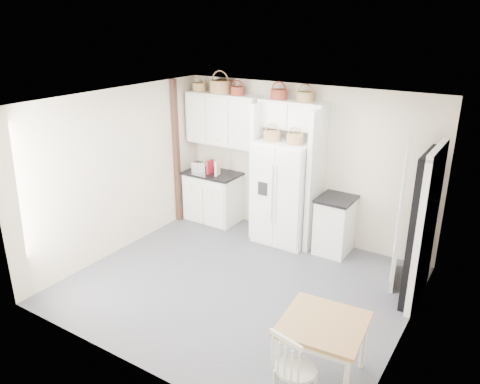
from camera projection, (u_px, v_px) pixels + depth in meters
The scene contains 29 objects.
floor at pixel (239, 285), 6.67m from camera, with size 4.50×4.50×0.00m, color #424244.
ceiling at pixel (239, 102), 5.76m from camera, with size 4.50×4.50×0.00m, color white.
wall_back at pixel (304, 163), 7.79m from camera, with size 4.50×4.50×0.00m, color beige.
wall_left at pixel (119, 172), 7.34m from camera, with size 4.00×4.00×0.00m, color beige.
wall_right at pixel (413, 241), 5.08m from camera, with size 4.00×4.00×0.00m, color beige.
refrigerator at pixel (285, 192), 7.74m from camera, with size 0.90×0.72×1.73m, color white.
base_cab_left at pixel (213, 197), 8.69m from camera, with size 0.96×0.61×0.89m, color white.
base_cab_right at pixel (335, 226), 7.49m from camera, with size 0.51×0.61×0.89m, color white.
dining_table at pixel (322, 350), 4.84m from camera, with size 0.83×0.83×0.69m, color brown.
windsor_chair at pixel (296, 369), 4.47m from camera, with size 0.41×0.37×0.84m, color white.
counter_left at pixel (213, 173), 8.53m from camera, with size 1.00×0.65×0.04m, color black.
counter_right at pixel (337, 199), 7.32m from camera, with size 0.55×0.65×0.04m, color black.
toaster at pixel (199, 167), 8.55m from camera, with size 0.26×0.15×0.18m, color silver.
cookbook_red at pixel (210, 167), 8.41m from camera, with size 0.04×0.17×0.25m, color maroon.
cookbook_cream at pixel (217, 168), 8.33m from camera, with size 0.04×0.18×0.27m, color beige.
basket_upper_a at pixel (199, 87), 8.27m from camera, with size 0.26×0.26×0.15m, color brown.
basket_upper_b at pixel (220, 87), 8.03m from camera, with size 0.38×0.38×0.22m, color brown.
basket_upper_c at pixel (238, 91), 7.87m from camera, with size 0.24×0.24×0.14m, color maroon.
basket_bridge_a at pixel (279, 94), 7.47m from camera, with size 0.28×0.28×0.16m, color maroon.
basket_bridge_b at pixel (305, 97), 7.24m from camera, with size 0.27×0.27×0.15m, color brown.
basket_fridge_a at pixel (272, 136), 7.44m from camera, with size 0.28×0.28×0.15m, color brown.
basket_fridge_b at pixel (295, 140), 7.23m from camera, with size 0.27×0.27×0.15m, color brown.
upper_cabinet at pixel (223, 119), 8.20m from camera, with size 1.40×0.34×0.90m, color white.
bridge_cabinet at pixel (293, 115), 7.45m from camera, with size 1.12×0.34×0.45m, color white.
fridge_panel_left at pixel (260, 170), 7.94m from camera, with size 0.08×0.60×2.30m, color white.
fridge_panel_right at pixel (316, 180), 7.43m from camera, with size 0.08×0.60×2.30m, color white.
trim_post at pixel (176, 153), 8.39m from camera, with size 0.09×0.09×2.60m, color black.
doorway_void at pixel (422, 229), 6.01m from camera, with size 0.18×0.85×2.05m, color black.
door_slab at pixel (401, 214), 6.46m from camera, with size 0.80×0.04×2.05m, color white.
Camera 1 is at (3.11, -4.87, 3.58)m, focal length 35.00 mm.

